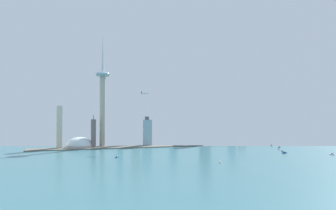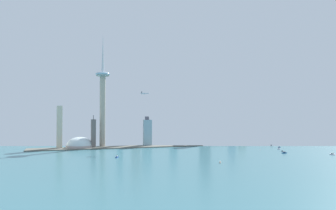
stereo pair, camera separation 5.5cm
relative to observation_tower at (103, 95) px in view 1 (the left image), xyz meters
name	(u,v)px [view 1 (the left image)]	position (x,y,z in m)	size (l,w,h in m)	color
ground_plane	(256,170)	(210.72, -479.72, -151.74)	(6000.00, 6000.00, 0.00)	#396E79
waterfront_pier	(174,146)	(210.72, -30.63, -150.47)	(832.36, 60.23, 2.54)	#67665B
observation_tower	(103,95)	(0.00, 0.00, 0.00)	(42.38, 42.38, 334.72)	#B3A996
stadium_dome	(80,145)	(-65.18, -11.88, -144.17)	(75.27, 75.27, 46.31)	#B3A4A1
skyscraper_0	(204,125)	(316.80, -14.04, -88.66)	(24.63, 22.05, 128.70)	slate
skyscraper_1	(120,125)	(62.39, 70.79, -90.22)	(14.92, 27.97, 123.05)	#668DA1
skyscraper_2	(173,129)	(243.20, 75.66, -106.13)	(20.78, 24.16, 91.22)	#7392A2
skyscraper_3	(242,135)	(490.08, 52.89, -130.24)	(23.45, 16.17, 43.01)	tan
skyscraper_4	(93,134)	(-27.65, -18.68, -110.99)	(12.51, 22.50, 93.23)	#69615F
skyscraper_5	(231,131)	(446.61, 47.75, -115.64)	(18.65, 19.12, 75.83)	#7483AC
skyscraper_6	(147,132)	(132.16, -6.78, -110.24)	(24.83, 24.49, 89.13)	#8DB1C0
skyscraper_7	(233,129)	(466.93, 77.68, -107.58)	(13.62, 25.54, 110.42)	#90B4B8
skyscraper_8	(207,119)	(360.77, 65.03, -72.24)	(17.89, 25.59, 159.01)	gray
skyscraper_9	(136,122)	(108.04, 42.02, -81.85)	(25.64, 18.36, 145.33)	#BFA59A
skyscraper_10	(60,127)	(-119.39, -15.17, -92.07)	(15.16, 21.57, 119.34)	beige
boat_0	(279,147)	(485.57, -165.29, -150.47)	(7.77, 2.90, 3.56)	#195380
boat_1	(279,149)	(452.34, -208.50, -150.13)	(6.55, 12.01, 4.37)	white
boat_2	(282,151)	(429.39, -254.84, -150.51)	(3.92, 6.61, 6.90)	#1C1A36
boat_3	(272,146)	(490.44, -121.70, -150.20)	(16.78, 10.27, 10.15)	white
boat_4	(332,154)	(496.77, -352.26, -149.96)	(5.34, 12.80, 9.71)	white
boat_5	(284,153)	(408.22, -291.39, -150.10)	(13.13, 4.83, 4.39)	#184F89
boat_6	(220,162)	(185.73, -390.30, -150.33)	(7.10, 8.80, 3.92)	beige
boat_7	(117,157)	(4.76, -246.37, -150.14)	(8.51, 12.39, 4.39)	navy
channel_buoy_0	(260,150)	(395.31, -206.23, -150.83)	(1.39, 1.39, 1.84)	#E54C19
airplane	(145,93)	(101.88, -104.35, 0.83)	(28.06, 28.35, 7.70)	silver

